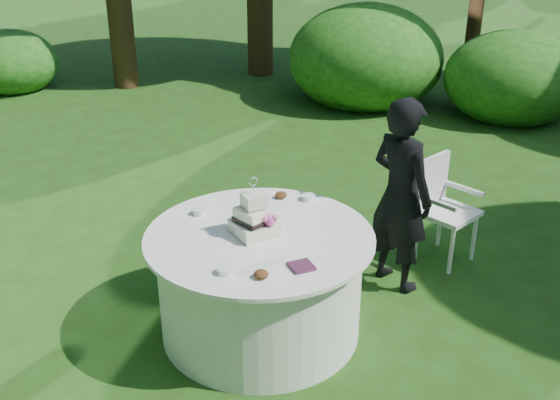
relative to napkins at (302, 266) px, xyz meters
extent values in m
plane|color=#1F3E11|center=(-0.08, 0.50, -0.78)|extent=(80.00, 80.00, 0.00)
cube|color=#4C203E|center=(0.00, 0.00, 0.00)|extent=(0.14, 0.14, 0.02)
ellipsoid|color=silver|center=(-0.24, 0.11, 0.00)|extent=(0.48, 0.07, 0.01)
imported|color=black|center=(1.14, 0.68, -0.01)|extent=(0.50, 0.64, 1.54)
cylinder|color=silver|center=(-0.08, 0.50, -0.41)|extent=(1.40, 1.40, 0.74)
cylinder|color=white|center=(-0.08, 0.50, -0.02)|extent=(1.56, 1.56, 0.03)
cube|color=white|center=(-0.11, 0.53, 0.04)|extent=(0.30, 0.30, 0.09)
cube|color=white|center=(-0.11, 0.53, 0.14)|extent=(0.26, 0.26, 0.09)
cube|color=white|center=(-0.11, 0.53, 0.24)|extent=(0.15, 0.15, 0.09)
cube|color=black|center=(-0.11, 0.53, 0.11)|extent=(0.28, 0.28, 0.03)
sphere|color=#E944AE|center=(-0.04, 0.43, 0.13)|extent=(0.07, 0.07, 0.07)
cylinder|color=white|center=(-0.11, 0.53, 0.32)|extent=(0.01, 0.01, 0.05)
torus|color=silver|center=(-0.11, 0.53, 0.38)|extent=(0.07, 0.02, 0.07)
cube|color=white|center=(1.73, 0.84, -0.34)|extent=(0.55, 0.55, 0.04)
cube|color=silver|center=(1.66, 1.01, -0.10)|extent=(0.41, 0.19, 0.42)
cylinder|color=white|center=(1.63, 0.62, -0.57)|extent=(0.04, 0.04, 0.42)
cylinder|color=white|center=(1.95, 0.74, -0.57)|extent=(0.04, 0.04, 0.42)
cylinder|color=white|center=(1.51, 0.94, -0.57)|extent=(0.04, 0.04, 0.42)
cylinder|color=white|center=(1.83, 1.06, -0.57)|extent=(0.04, 0.04, 0.42)
cube|color=silver|center=(1.54, 0.76, -0.18)|extent=(0.17, 0.37, 0.04)
cube|color=white|center=(1.92, 0.91, -0.18)|extent=(0.17, 0.37, 0.04)
cylinder|color=white|center=(-0.37, 0.96, 0.01)|extent=(0.10, 0.10, 0.04)
cylinder|color=white|center=(-0.45, 0.12, 0.01)|extent=(0.10, 0.10, 0.04)
cylinder|color=white|center=(0.46, 0.88, 0.01)|extent=(0.10, 0.10, 0.04)
ellipsoid|color=#562D16|center=(-0.27, -0.01, 0.02)|extent=(0.09, 0.09, 0.05)
ellipsoid|color=#562D16|center=(0.28, 0.99, 0.02)|extent=(0.09, 0.09, 0.05)
camera|label=1|loc=(-1.46, -3.14, 2.06)|focal=42.00mm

